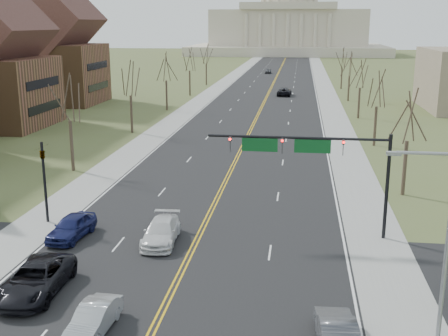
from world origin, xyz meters
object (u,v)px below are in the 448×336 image
(signal_mast, at_px, (311,153))
(car_sb_outer_second, at_px, (72,227))
(car_sb_outer_lead, at_px, (36,279))
(car_far_nb, at_px, (284,92))
(car_sb_inner_second, at_px, (161,232))
(car_sb_inner_lead, at_px, (94,319))
(car_far_sb, at_px, (268,71))
(signal_left, at_px, (44,173))
(street_light, at_px, (441,240))
(car_nb_outer_lead, at_px, (337,333))

(signal_mast, relative_size, car_sb_outer_second, 2.60)
(car_sb_outer_lead, relative_size, car_far_nb, 1.05)
(car_sb_inner_second, bearing_deg, car_sb_inner_lead, -95.53)
(car_sb_inner_lead, height_order, car_sb_inner_second, car_sb_inner_second)
(car_sb_inner_lead, distance_m, car_sb_outer_lead, 5.61)
(car_sb_outer_lead, bearing_deg, signal_mast, 34.52)
(car_sb_inner_lead, height_order, car_sb_outer_lead, car_sb_outer_lead)
(car_sb_inner_second, height_order, car_far_nb, car_far_nb)
(car_sb_inner_second, xyz_separation_m, car_sb_outer_second, (-6.20, -0.05, 0.04))
(car_sb_inner_second, bearing_deg, car_sb_outer_lead, -124.89)
(signal_mast, bearing_deg, car_sb_inner_lead, -125.68)
(car_sb_inner_second, relative_size, car_far_nb, 0.91)
(car_far_sb, bearing_deg, car_sb_outer_lead, -88.71)
(car_far_sb, bearing_deg, signal_left, -90.79)
(signal_mast, height_order, car_far_nb, signal_mast)
(street_light, distance_m, car_nb_outer_lead, 6.11)
(car_nb_outer_lead, height_order, car_far_nb, car_far_nb)
(signal_left, distance_m, car_sb_outer_second, 5.05)
(signal_left, height_order, car_far_sb, signal_left)
(car_sb_inner_second, relative_size, car_sb_outer_second, 1.11)
(signal_left, height_order, car_far_nb, signal_left)
(signal_left, relative_size, car_far_nb, 1.05)
(signal_left, relative_size, street_light, 0.66)
(signal_mast, distance_m, car_far_sb, 128.29)
(car_sb_inner_lead, relative_size, car_sb_outer_second, 0.88)
(car_nb_outer_lead, distance_m, car_sb_outer_second, 20.38)
(car_nb_outer_lead, distance_m, car_far_sb, 142.23)
(car_sb_inner_second, bearing_deg, signal_mast, 12.45)
(car_sb_inner_lead, distance_m, car_sb_inner_second, 11.39)
(signal_left, height_order, car_sb_outer_lead, signal_left)
(car_nb_outer_lead, bearing_deg, car_far_nb, -90.79)
(signal_left, distance_m, car_sb_inner_second, 10.08)
(signal_mast, bearing_deg, car_sb_inner_second, -164.20)
(street_light, bearing_deg, car_sb_outer_lead, 172.20)
(signal_mast, relative_size, signal_left, 2.02)
(street_light, xyz_separation_m, car_sb_outer_second, (-21.20, 10.70, -4.42))
(signal_left, xyz_separation_m, car_sb_outer_second, (3.03, -2.80, -2.91))
(car_sb_inner_second, bearing_deg, car_sb_outer_second, 177.16)
(car_sb_inner_second, bearing_deg, car_far_sb, 86.92)
(signal_mast, height_order, car_nb_outer_lead, signal_mast)
(car_far_nb, bearing_deg, car_sb_outer_lead, 85.70)
(car_sb_outer_lead, bearing_deg, street_light, -9.63)
(car_nb_outer_lead, distance_m, car_sb_inner_second, 15.61)
(car_sb_outer_second, bearing_deg, signal_mast, 15.73)
(signal_left, height_order, street_light, street_light)
(signal_left, relative_size, car_sb_inner_lead, 1.45)
(car_sb_outer_lead, xyz_separation_m, car_far_nb, (10.54, 87.59, -0.04))
(signal_mast, distance_m, car_sb_outer_lead, 18.82)
(car_sb_outer_second, xyz_separation_m, car_far_sb, (5.60, 130.57, -0.11))
(street_light, relative_size, car_far_sb, 2.27)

